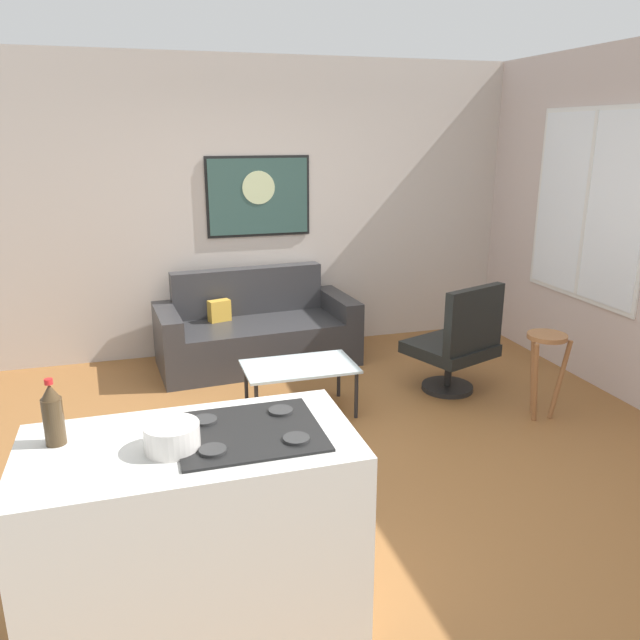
# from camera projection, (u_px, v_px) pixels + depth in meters

# --- Properties ---
(ground) EXTENTS (6.40, 6.40, 0.04)m
(ground) POSITION_uv_depth(u_px,v_px,m) (328.00, 461.00, 4.25)
(ground) COLOR #905D30
(back_wall) EXTENTS (6.40, 0.05, 2.80)m
(back_wall) POSITION_uv_depth(u_px,v_px,m) (254.00, 209.00, 6.07)
(back_wall) COLOR beige
(back_wall) RESTS_ON ground
(couch) EXTENTS (1.88, 0.95, 0.86)m
(couch) POSITION_uv_depth(u_px,v_px,m) (256.00, 333.00, 5.94)
(couch) COLOR #313032
(couch) RESTS_ON ground
(coffee_table) EXTENTS (0.86, 0.51, 0.39)m
(coffee_table) POSITION_uv_depth(u_px,v_px,m) (300.00, 370.00, 4.84)
(coffee_table) COLOR silver
(coffee_table) RESTS_ON ground
(armchair) EXTENTS (0.79, 0.78, 0.94)m
(armchair) POSITION_uv_depth(u_px,v_px,m) (458.00, 343.00, 5.18)
(armchair) COLOR black
(armchair) RESTS_ON ground
(bar_stool) EXTENTS (0.34, 0.33, 0.67)m
(bar_stool) POSITION_uv_depth(u_px,v_px,m) (545.00, 356.00, 4.72)
(bar_stool) COLOR #976038
(bar_stool) RESTS_ON ground
(kitchen_counter) EXTENTS (1.38, 0.71, 0.92)m
(kitchen_counter) POSITION_uv_depth(u_px,v_px,m) (196.00, 534.00, 2.71)
(kitchen_counter) COLOR silver
(kitchen_counter) RESTS_ON ground
(soda_bottle) EXTENTS (0.08, 0.08, 0.28)m
(soda_bottle) POSITION_uv_depth(u_px,v_px,m) (53.00, 415.00, 2.52)
(soda_bottle) COLOR #45331F
(soda_bottle) RESTS_ON kitchen_counter
(mixing_bowl) EXTENTS (0.22, 0.22, 0.11)m
(mixing_bowl) POSITION_uv_depth(u_px,v_px,m) (172.00, 437.00, 2.49)
(mixing_bowl) COLOR silver
(mixing_bowl) RESTS_ON kitchen_counter
(wall_painting) EXTENTS (1.00, 0.03, 0.76)m
(wall_painting) POSITION_uv_depth(u_px,v_px,m) (259.00, 196.00, 6.00)
(wall_painting) COLOR black
(window) EXTENTS (0.03, 1.38, 1.62)m
(window) POSITION_uv_depth(u_px,v_px,m) (587.00, 206.00, 5.34)
(window) COLOR silver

